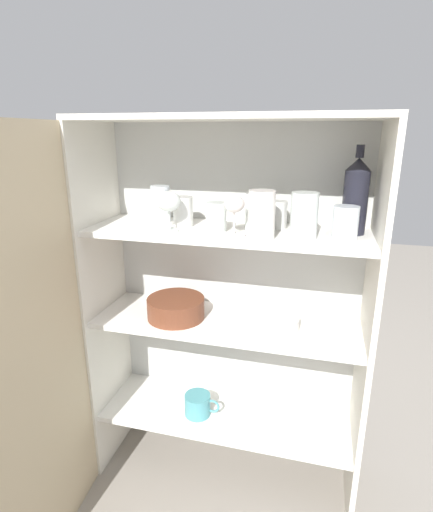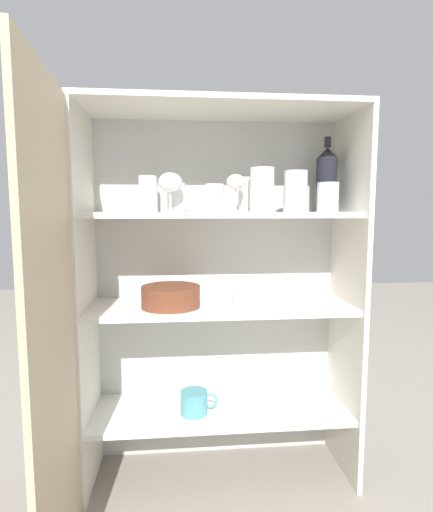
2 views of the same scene
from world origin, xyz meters
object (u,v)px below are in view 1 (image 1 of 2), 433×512
Objects in this scene: wine_bottle at (356,196)px; plate_stack_white at (268,321)px; mixing_bowl_large at (176,307)px; coffee_mug_primary at (198,405)px.

wine_bottle is 0.51m from plate_stack_white.
wine_bottle reaches higher than mixing_bowl_large.
coffee_mug_primary is at bearing -7.34° from mixing_bowl_large.
plate_stack_white is 0.34m from mixing_bowl_large.
plate_stack_white reaches higher than coffee_mug_primary.
plate_stack_white is (-0.25, -0.06, -0.44)m from wine_bottle.
wine_bottle is at bearing 13.37° from plate_stack_white.
plate_stack_white is at bearing -166.63° from wine_bottle.
mixing_bowl_large is at bearing 172.66° from coffee_mug_primary.
wine_bottle reaches higher than plate_stack_white.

